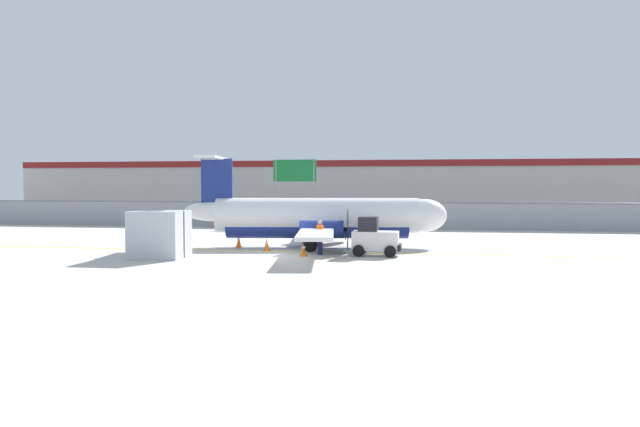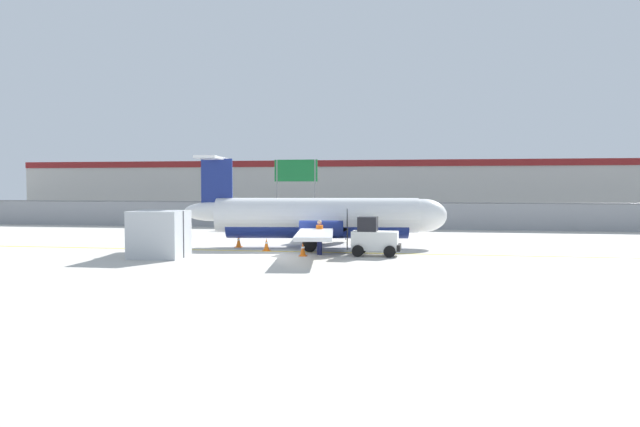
{
  "view_description": "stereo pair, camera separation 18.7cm",
  "coord_description": "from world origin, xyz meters",
  "px_view_note": "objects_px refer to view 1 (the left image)",
  "views": [
    {
      "loc": [
        6.23,
        -26.41,
        3.4
      ],
      "look_at": [
        1.32,
        5.29,
        1.8
      ],
      "focal_mm": 32.0,
      "sensor_mm": 36.0,
      "label": 1
    },
    {
      "loc": [
        6.42,
        -26.38,
        3.4
      ],
      "look_at": [
        1.32,
        5.29,
        1.8
      ],
      "focal_mm": 32.0,
      "sensor_mm": 36.0,
      "label": 2
    }
  ],
  "objects_px": {
    "traffic_cone_near_left": "(239,242)",
    "traffic_cone_far_left": "(314,237)",
    "commuter_airplane": "(322,218)",
    "traffic_cone_far_right": "(303,250)",
    "traffic_cone_near_right": "(267,245)",
    "baggage_tug": "(374,238)",
    "parked_car_3": "(482,215)",
    "ground_crew_worker": "(320,235)",
    "highway_sign": "(295,176)",
    "parked_car_1": "(304,208)",
    "parked_car_2": "(378,211)",
    "parked_car_0": "(225,210)",
    "cargo_container": "(160,234)"
  },
  "relations": [
    {
      "from": "traffic_cone_far_left",
      "to": "traffic_cone_far_right",
      "type": "distance_m",
      "value": 6.4
    },
    {
      "from": "traffic_cone_near_right",
      "to": "baggage_tug",
      "type": "bearing_deg",
      "value": -11.66
    },
    {
      "from": "parked_car_2",
      "to": "traffic_cone_near_left",
      "type": "bearing_deg",
      "value": 72.75
    },
    {
      "from": "commuter_airplane",
      "to": "traffic_cone_far_right",
      "type": "relative_size",
      "value": 25.11
    },
    {
      "from": "cargo_container",
      "to": "parked_car_0",
      "type": "distance_m",
      "value": 29.92
    },
    {
      "from": "commuter_airplane",
      "to": "cargo_container",
      "type": "xyz_separation_m",
      "value": [
        -6.83,
        -5.64,
        -0.5
      ]
    },
    {
      "from": "commuter_airplane",
      "to": "ground_crew_worker",
      "type": "height_order",
      "value": "commuter_airplane"
    },
    {
      "from": "traffic_cone_near_left",
      "to": "traffic_cone_near_right",
      "type": "height_order",
      "value": "same"
    },
    {
      "from": "ground_crew_worker",
      "to": "traffic_cone_near_left",
      "type": "bearing_deg",
      "value": 117.99
    },
    {
      "from": "baggage_tug",
      "to": "traffic_cone_near_left",
      "type": "distance_m",
      "value": 7.99
    },
    {
      "from": "traffic_cone_near_left",
      "to": "parked_car_1",
      "type": "bearing_deg",
      "value": 93.7
    },
    {
      "from": "ground_crew_worker",
      "to": "highway_sign",
      "type": "bearing_deg",
      "value": 71.0
    },
    {
      "from": "ground_crew_worker",
      "to": "traffic_cone_far_left",
      "type": "relative_size",
      "value": 2.66
    },
    {
      "from": "traffic_cone_far_left",
      "to": "traffic_cone_near_right",
      "type": "bearing_deg",
      "value": -111.15
    },
    {
      "from": "traffic_cone_far_right",
      "to": "parked_car_1",
      "type": "xyz_separation_m",
      "value": [
        -6.19,
        33.93,
        0.58
      ]
    },
    {
      "from": "parked_car_3",
      "to": "cargo_container",
      "type": "bearing_deg",
      "value": -123.21
    },
    {
      "from": "traffic_cone_near_right",
      "to": "parked_car_1",
      "type": "bearing_deg",
      "value": 96.94
    },
    {
      "from": "traffic_cone_near_left",
      "to": "parked_car_1",
      "type": "relative_size",
      "value": 0.15
    },
    {
      "from": "ground_crew_worker",
      "to": "traffic_cone_near_left",
      "type": "height_order",
      "value": "ground_crew_worker"
    },
    {
      "from": "traffic_cone_far_right",
      "to": "parked_car_2",
      "type": "xyz_separation_m",
      "value": [
        2.05,
        28.48,
        0.58
      ]
    },
    {
      "from": "baggage_tug",
      "to": "parked_car_3",
      "type": "xyz_separation_m",
      "value": [
        7.77,
        22.37,
        0.04
      ]
    },
    {
      "from": "traffic_cone_near_right",
      "to": "parked_car_0",
      "type": "relative_size",
      "value": 0.15
    },
    {
      "from": "traffic_cone_far_left",
      "to": "parked_car_3",
      "type": "relative_size",
      "value": 0.15
    },
    {
      "from": "traffic_cone_near_left",
      "to": "parked_car_3",
      "type": "bearing_deg",
      "value": 52.32
    },
    {
      "from": "baggage_tug",
      "to": "traffic_cone_far_left",
      "type": "distance_m",
      "value": 6.89
    },
    {
      "from": "parked_car_0",
      "to": "parked_car_2",
      "type": "bearing_deg",
      "value": 2.42
    },
    {
      "from": "baggage_tug",
      "to": "ground_crew_worker",
      "type": "xyz_separation_m",
      "value": [
        -2.64,
        -0.1,
        0.1
      ]
    },
    {
      "from": "parked_car_0",
      "to": "parked_car_3",
      "type": "relative_size",
      "value": 0.99
    },
    {
      "from": "commuter_airplane",
      "to": "parked_car_1",
      "type": "relative_size",
      "value": 3.68
    },
    {
      "from": "commuter_airplane",
      "to": "parked_car_3",
      "type": "bearing_deg",
      "value": 53.03
    },
    {
      "from": "traffic_cone_near_left",
      "to": "traffic_cone_far_left",
      "type": "height_order",
      "value": "same"
    },
    {
      "from": "ground_crew_worker",
      "to": "parked_car_3",
      "type": "bearing_deg",
      "value": 31.21
    },
    {
      "from": "traffic_cone_far_left",
      "to": "parked_car_2",
      "type": "height_order",
      "value": "parked_car_2"
    },
    {
      "from": "commuter_airplane",
      "to": "parked_car_1",
      "type": "bearing_deg",
      "value": 94.84
    },
    {
      "from": "parked_car_2",
      "to": "parked_car_0",
      "type": "bearing_deg",
      "value": 0.05
    },
    {
      "from": "cargo_container",
      "to": "parked_car_0",
      "type": "height_order",
      "value": "cargo_container"
    },
    {
      "from": "ground_crew_worker",
      "to": "parked_car_1",
      "type": "relative_size",
      "value": 0.39
    },
    {
      "from": "commuter_airplane",
      "to": "parked_car_2",
      "type": "distance_m",
      "value": 24.53
    },
    {
      "from": "commuter_airplane",
      "to": "baggage_tug",
      "type": "relative_size",
      "value": 6.76
    },
    {
      "from": "commuter_airplane",
      "to": "parked_car_0",
      "type": "distance_m",
      "value": 27.07
    },
    {
      "from": "traffic_cone_near_right",
      "to": "traffic_cone_far_left",
      "type": "bearing_deg",
      "value": 68.85
    },
    {
      "from": "commuter_airplane",
      "to": "traffic_cone_near_left",
      "type": "relative_size",
      "value": 25.11
    },
    {
      "from": "ground_crew_worker",
      "to": "traffic_cone_far_left",
      "type": "height_order",
      "value": "ground_crew_worker"
    },
    {
      "from": "traffic_cone_near_left",
      "to": "highway_sign",
      "type": "bearing_deg",
      "value": 90.38
    },
    {
      "from": "baggage_tug",
      "to": "parked_car_2",
      "type": "xyz_separation_m",
      "value": [
        -1.3,
        27.76,
        0.04
      ]
    },
    {
      "from": "traffic_cone_far_left",
      "to": "parked_car_3",
      "type": "bearing_deg",
      "value": 55.08
    },
    {
      "from": "commuter_airplane",
      "to": "traffic_cone_far_right",
      "type": "height_order",
      "value": "commuter_airplane"
    },
    {
      "from": "parked_car_2",
      "to": "traffic_cone_far_left",
      "type": "bearing_deg",
      "value": 79.98
    },
    {
      "from": "baggage_tug",
      "to": "highway_sign",
      "type": "xyz_separation_m",
      "value": [
        -7.67,
        18.74,
        3.28
      ]
    },
    {
      "from": "baggage_tug",
      "to": "parked_car_3",
      "type": "bearing_deg",
      "value": 73.39
    }
  ]
}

